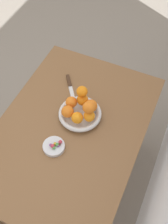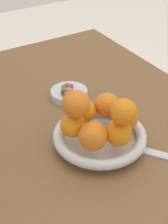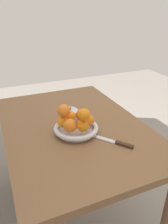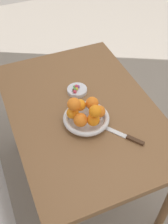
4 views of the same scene
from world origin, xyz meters
The scene contains 21 objects.
ground_plane centered at (0.00, 0.00, 0.00)m, with size 6.00×6.00×0.00m, color gray.
dining_table centered at (0.00, 0.00, 0.65)m, with size 1.10×0.76×0.74m.
fruit_bowl centered at (-0.09, 0.02, 0.76)m, with size 0.24×0.24×0.04m.
candy_dish centered at (0.14, -0.02, 0.75)m, with size 0.11×0.11×0.02m, color silver.
orange_0 centered at (-0.12, -0.04, 0.81)m, with size 0.06×0.06×0.06m, color orange.
orange_1 centered at (-0.05, -0.03, 0.81)m, with size 0.07×0.07×0.07m, color orange.
orange_2 centered at (-0.04, 0.03, 0.81)m, with size 0.06×0.06×0.06m, color orange.
orange_3 centered at (-0.07, 0.08, 0.81)m, with size 0.06×0.06×0.06m, color orange.
orange_4 centered at (-0.14, 0.06, 0.81)m, with size 0.07×0.07×0.07m, color orange.
orange_5 centered at (-0.15, 0.01, 0.81)m, with size 0.06×0.06×0.06m, color orange.
orange_6 centered at (-0.16, 0.00, 0.87)m, with size 0.06×0.06×0.06m, color orange.
orange_7 centered at (-0.08, 0.07, 0.87)m, with size 0.07×0.07×0.07m, color orange.
candy_ball_0 centered at (0.15, -0.01, 0.77)m, with size 0.02×0.02×0.02m, color #4C9947.
candy_ball_1 centered at (0.13, -0.02, 0.77)m, with size 0.02×0.02×0.02m, color gold.
candy_ball_2 centered at (0.12, 0.00, 0.77)m, with size 0.02×0.02×0.02m, color #472819.
candy_ball_3 centered at (0.13, 0.00, 0.77)m, with size 0.01×0.01×0.01m, color #8C4C99.
candy_ball_4 centered at (0.11, 0.00, 0.77)m, with size 0.02×0.02×0.02m, color #C6384C.
candy_ball_5 centered at (0.13, -0.01, 0.77)m, with size 0.02×0.02×0.02m, color #4C9947.
candy_ball_6 centered at (0.15, -0.02, 0.77)m, with size 0.02×0.02×0.02m, color #C6384C.
candy_ball_7 centered at (0.14, -0.04, 0.77)m, with size 0.02×0.02×0.02m, color #8C4C99.
knife centered at (-0.25, -0.11, 0.75)m, with size 0.22×0.17×0.01m.
Camera 3 is at (-1.03, 0.37, 1.35)m, focal length 35.00 mm.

